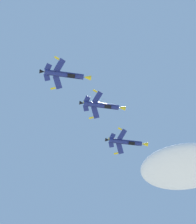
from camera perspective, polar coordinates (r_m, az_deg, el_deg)
cloud_near_formation at (r=264.62m, az=12.17°, el=-7.75°), size 56.14×45.53×14.53m
fighter_jet_lead at (r=147.17m, az=4.05°, el=-4.29°), size 15.47×9.03×5.66m
fighter_jet_left_wing at (r=136.33m, az=0.59°, el=0.93°), size 15.47×9.05×5.60m
fighter_jet_right_wing at (r=123.68m, az=-4.72°, el=5.34°), size 15.47×9.09×5.50m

